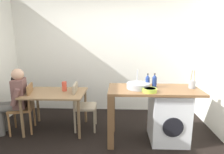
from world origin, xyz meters
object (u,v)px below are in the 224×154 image
Objects in this scene: seated_person at (15,97)px; bottle_tall_green at (148,81)px; vase at (64,86)px; dining_table at (55,97)px; utensil_crock at (192,84)px; chair_opposite at (81,104)px; bottle_squat_brown at (154,81)px; mixing_bowl at (150,90)px; chair_person_seat at (25,105)px; washing_machine at (168,117)px.

bottle_tall_green is at bearing -106.57° from seated_person.
dining_table is at bearing -146.31° from vase.
seated_person is 4.01× the size of utensil_crock.
vase is (-0.33, 0.05, 0.32)m from chair_opposite.
seated_person is at bearing 177.82° from bottle_squat_brown.
mixing_bowl reaches higher than dining_table.
bottle_tall_green is at bearing 73.77° from chair_opposite.
chair_person_seat is 0.75× the size of seated_person.
vase is at bearing 167.62° from washing_machine.
seated_person is 5.48× the size of mixing_bowl.
washing_machine reaches higher than dining_table.
chair_opposite is 3.00× the size of utensil_crock.
washing_machine is 4.77× the size of vase.
bottle_squat_brown is at bearing 75.25° from chair_opposite.
mixing_bowl is (2.37, -0.39, 0.28)m from seated_person.
bottle_tall_green is 0.78× the size of utensil_crock.
mixing_bowl is at bearing -113.39° from seated_person.
chair_person_seat reaches higher than washing_machine.
vase is at bearing 33.69° from dining_table.
utensil_crock is (1.92, -0.30, 0.48)m from chair_opposite.
vase is (0.70, 0.18, 0.32)m from chair_person_seat.
chair_person_seat is 4.11× the size of mixing_bowl.
vase is at bearing -89.55° from seated_person.
bottle_tall_green reaches higher than vase.
bottle_squat_brown reaches higher than chair_opposite.
dining_table is 2.43m from utensil_crock.
bottle_squat_brown is at bearing 67.81° from mixing_bowl.
vase is (-1.63, 0.32, -0.20)m from bottle_squat_brown.
bottle_squat_brown is (0.12, 0.01, 0.00)m from bottle_tall_green.
chair_opposite reaches higher than washing_machine.
mixing_bowl is at bearing -112.19° from bottle_squat_brown.
seated_person reaches higher than dining_table.
washing_machine is 2.87× the size of utensil_crock.
seated_person is 3.12m from utensil_crock.
seated_person is 2.51m from bottle_squat_brown.
washing_machine is at bearing -171.90° from utensil_crock.
mixing_bowl is 1.63m from vase.
utensil_crock reaches higher than bottle_tall_green.
utensil_crock is at bearing 18.86° from mixing_bowl.
vase is (-1.52, 0.32, -0.20)m from bottle_tall_green.
mixing_bowl reaches higher than washing_machine.
seated_person reaches higher than chair_person_seat.
dining_table is 0.71m from seated_person.
bottle_tall_green is 1.56m from vase.
utensil_crock reaches higher than chair_person_seat.
bottle_squat_brown is at bearing -106.25° from seated_person.
bottle_tall_green is 1.30× the size of vase.
bottle_tall_green is (-0.36, 0.09, 0.60)m from washing_machine.
vase reaches higher than washing_machine.
seated_person reaches higher than bottle_tall_green.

